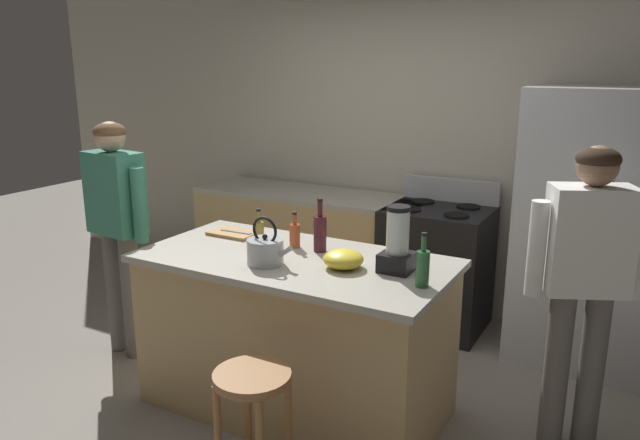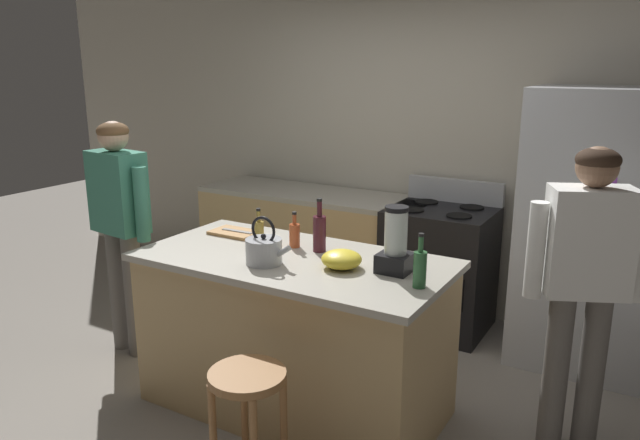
# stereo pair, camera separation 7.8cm
# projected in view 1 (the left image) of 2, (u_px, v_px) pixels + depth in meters

# --- Properties ---
(ground_plane) EXTENTS (14.00, 14.00, 0.00)m
(ground_plane) POSITION_uv_depth(u_px,v_px,m) (296.00, 406.00, 3.70)
(ground_plane) COLOR gray
(back_wall) EXTENTS (8.00, 0.10, 2.70)m
(back_wall) POSITION_uv_depth(u_px,v_px,m) (419.00, 145.00, 4.99)
(back_wall) COLOR beige
(back_wall) RESTS_ON ground_plane
(kitchen_island) EXTENTS (1.78, 0.90, 0.94)m
(kitchen_island) POSITION_uv_depth(u_px,v_px,m) (295.00, 334.00, 3.57)
(kitchen_island) COLOR tan
(kitchen_island) RESTS_ON ground_plane
(back_counter_run) EXTENTS (2.00, 0.64, 0.94)m
(back_counter_run) POSITION_uv_depth(u_px,v_px,m) (310.00, 246.00, 5.26)
(back_counter_run) COLOR tan
(back_counter_run) RESTS_ON ground_plane
(refrigerator) EXTENTS (0.90, 0.73, 1.86)m
(refrigerator) POSITION_uv_depth(u_px,v_px,m) (590.00, 230.00, 4.06)
(refrigerator) COLOR #B7BABF
(refrigerator) RESTS_ON ground_plane
(stove_range) EXTENTS (0.76, 0.65, 1.12)m
(stove_range) POSITION_uv_depth(u_px,v_px,m) (436.00, 267.00, 4.70)
(stove_range) COLOR black
(stove_range) RESTS_ON ground_plane
(person_by_island_left) EXTENTS (0.60, 0.27, 1.64)m
(person_by_island_left) POSITION_uv_depth(u_px,v_px,m) (117.00, 217.00, 4.13)
(person_by_island_left) COLOR #66605B
(person_by_island_left) RESTS_ON ground_plane
(person_by_sink_right) EXTENTS (0.57, 0.37, 1.63)m
(person_by_sink_right) POSITION_uv_depth(u_px,v_px,m) (585.00, 272.00, 3.09)
(person_by_sink_right) COLOR #66605B
(person_by_sink_right) RESTS_ON ground_plane
(bar_stool) EXTENTS (0.36, 0.36, 0.65)m
(bar_stool) POSITION_uv_depth(u_px,v_px,m) (253.00, 401.00, 2.80)
(bar_stool) COLOR #9E6B3D
(bar_stool) RESTS_ON ground_plane
(blender_appliance) EXTENTS (0.17, 0.17, 0.35)m
(blender_appliance) POSITION_uv_depth(u_px,v_px,m) (397.00, 244.00, 3.19)
(blender_appliance) COLOR black
(blender_appliance) RESTS_ON kitchen_island
(bottle_vinegar) EXTENTS (0.06, 0.06, 0.24)m
(bottle_vinegar) POSITION_uv_depth(u_px,v_px,m) (259.00, 233.00, 3.62)
(bottle_vinegar) COLOR olive
(bottle_vinegar) RESTS_ON kitchen_island
(bottle_olive_oil) EXTENTS (0.07, 0.07, 0.28)m
(bottle_olive_oil) POSITION_uv_depth(u_px,v_px,m) (423.00, 267.00, 2.99)
(bottle_olive_oil) COLOR #2D6638
(bottle_olive_oil) RESTS_ON kitchen_island
(bottle_wine) EXTENTS (0.08, 0.08, 0.32)m
(bottle_wine) POSITION_uv_depth(u_px,v_px,m) (320.00, 232.00, 3.54)
(bottle_wine) COLOR #471923
(bottle_wine) RESTS_ON kitchen_island
(bottle_cooking_sauce) EXTENTS (0.06, 0.06, 0.22)m
(bottle_cooking_sauce) POSITION_uv_depth(u_px,v_px,m) (295.00, 234.00, 3.62)
(bottle_cooking_sauce) COLOR #B24C26
(bottle_cooking_sauce) RESTS_ON kitchen_island
(mixing_bowl) EXTENTS (0.22, 0.22, 0.10)m
(mixing_bowl) POSITION_uv_depth(u_px,v_px,m) (343.00, 259.00, 3.27)
(mixing_bowl) COLOR yellow
(mixing_bowl) RESTS_ON kitchen_island
(tea_kettle) EXTENTS (0.28, 0.20, 0.27)m
(tea_kettle) POSITION_uv_depth(u_px,v_px,m) (265.00, 250.00, 3.33)
(tea_kettle) COLOR #B7BABF
(tea_kettle) RESTS_ON kitchen_island
(cutting_board) EXTENTS (0.30, 0.20, 0.02)m
(cutting_board) POSITION_uv_depth(u_px,v_px,m) (234.00, 233.00, 3.90)
(cutting_board) COLOR #B7844C
(cutting_board) RESTS_ON kitchen_island
(chef_knife) EXTENTS (0.22, 0.04, 0.01)m
(chef_knife) POSITION_uv_depth(u_px,v_px,m) (236.00, 231.00, 3.89)
(chef_knife) COLOR #B7BABF
(chef_knife) RESTS_ON cutting_board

